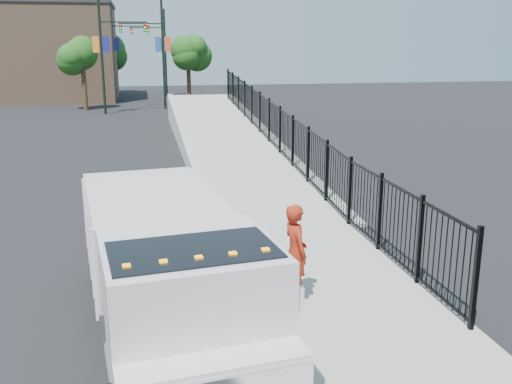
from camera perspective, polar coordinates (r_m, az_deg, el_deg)
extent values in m
plane|color=black|center=(11.19, -1.09, -11.00)|extent=(120.00, 120.00, 0.00)
cube|color=#9E998E|center=(9.97, 12.36, -14.39)|extent=(3.55, 12.00, 0.12)
cube|color=#ADAAA3|center=(9.42, 1.13, -15.72)|extent=(0.30, 12.00, 0.16)
cube|color=#9E998E|center=(26.67, -2.63, 4.13)|extent=(3.95, 24.06, 3.19)
cube|color=black|center=(22.91, 2.39, 4.69)|extent=(0.10, 28.00, 1.80)
cube|color=black|center=(9.97, -8.98, -11.30)|extent=(1.72, 6.38, 0.20)
cube|color=silver|center=(7.67, -6.51, -11.78)|extent=(2.42, 2.30, 1.86)
cube|color=black|center=(7.23, -6.25, -8.60)|extent=(2.18, 1.46, 0.79)
cube|color=silver|center=(10.73, -10.26, -4.10)|extent=(2.70, 4.15, 1.58)
cube|color=silver|center=(6.53, -15.11, -13.05)|extent=(0.06, 0.06, 0.33)
cube|color=silver|center=(7.00, 4.54, -10.63)|extent=(0.06, 0.06, 0.33)
cube|color=orange|center=(6.67, -12.82, -7.30)|extent=(0.10, 0.09, 0.06)
cube|color=orange|center=(6.72, -9.25, -6.97)|extent=(0.10, 0.09, 0.06)
cube|color=orange|center=(6.79, -5.75, -6.61)|extent=(0.10, 0.09, 0.06)
cube|color=orange|center=(6.88, -2.33, -6.24)|extent=(0.10, 0.09, 0.06)
cube|color=orange|center=(7.00, 0.97, -5.86)|extent=(0.10, 0.09, 0.06)
cylinder|color=black|center=(11.51, -15.31, -8.26)|extent=(0.41, 0.96, 0.93)
cylinder|color=black|center=(11.74, -5.70, -7.34)|extent=(0.41, 0.96, 0.93)
cylinder|color=black|center=(12.46, -15.60, -6.50)|extent=(0.41, 0.96, 0.93)
cylinder|color=black|center=(12.67, -6.74, -5.68)|extent=(0.41, 0.96, 0.93)
imported|color=maroon|center=(10.72, 3.96, -6.07)|extent=(0.55, 0.74, 1.87)
cylinder|color=black|center=(42.11, -15.17, 12.97)|extent=(0.18, 0.18, 8.00)
cube|color=black|center=(42.06, -13.12, 16.23)|extent=(3.20, 0.08, 0.08)
cube|color=black|center=(42.03, -11.05, 15.86)|extent=(0.18, 0.22, 0.60)
cube|color=navy|center=(42.08, -14.75, 14.08)|extent=(0.45, 0.04, 1.10)
cube|color=orange|center=(42.12, -15.73, 14.02)|extent=(0.45, 0.04, 1.10)
cylinder|color=black|center=(44.82, -9.26, 13.34)|extent=(0.18, 0.18, 8.00)
cube|color=black|center=(44.81, -11.51, 16.19)|extent=(3.20, 0.08, 0.08)
cube|color=black|center=(44.82, -13.39, 15.64)|extent=(0.18, 0.22, 0.60)
cube|color=#D94F2D|center=(44.83, -8.84, 14.38)|extent=(0.45, 0.04, 1.10)
cube|color=#274C97|center=(44.80, -9.76, 14.35)|extent=(0.45, 0.04, 1.10)
cylinder|color=black|center=(51.51, -14.10, 13.24)|extent=(0.18, 0.18, 8.00)
cube|color=black|center=(51.48, -12.42, 15.90)|extent=(3.20, 0.08, 0.08)
cube|color=black|center=(51.47, -10.73, 15.59)|extent=(0.18, 0.22, 0.60)
cube|color=#2E2BA5|center=(51.49, -13.76, 14.15)|extent=(0.45, 0.04, 1.10)
cube|color=#DD481B|center=(51.52, -14.56, 14.10)|extent=(0.45, 0.04, 1.10)
cylinder|color=black|center=(56.09, -9.05, 13.56)|extent=(0.18, 0.18, 8.00)
cube|color=black|center=(56.06, -10.84, 15.84)|extent=(3.20, 0.08, 0.08)
cube|color=black|center=(56.05, -12.35, 15.41)|extent=(0.18, 0.22, 0.60)
cube|color=#DB4D1C|center=(56.10, -8.71, 14.40)|extent=(0.45, 0.04, 1.10)
cube|color=navy|center=(56.07, -9.45, 14.37)|extent=(0.45, 0.04, 1.10)
cylinder|color=#382314|center=(44.94, -16.77, 9.86)|extent=(0.36, 0.36, 3.20)
sphere|color=#194714|center=(44.83, -17.00, 12.91)|extent=(2.46, 2.46, 2.46)
cylinder|color=#382314|center=(50.10, -6.73, 10.79)|extent=(0.36, 0.36, 3.20)
sphere|color=#194714|center=(50.01, -6.81, 13.54)|extent=(2.40, 2.40, 2.40)
cylinder|color=#382314|center=(59.96, -14.36, 11.06)|extent=(0.36, 0.36, 3.20)
sphere|color=#194714|center=(59.88, -14.51, 13.35)|extent=(3.35, 3.35, 3.35)
cube|color=#8C664C|center=(54.43, -19.33, 12.92)|extent=(10.00, 10.00, 8.00)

